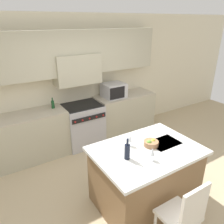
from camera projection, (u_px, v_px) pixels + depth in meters
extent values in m
plane|color=tan|center=(133.00, 193.00, 3.50)|extent=(10.00, 10.00, 0.00)
cube|color=beige|center=(74.00, 81.00, 4.68)|extent=(10.00, 0.06, 2.70)
cube|color=#B2AD93|center=(75.00, 52.00, 4.28)|extent=(3.63, 0.34, 0.85)
cube|color=#B2AD93|center=(77.00, 69.00, 4.39)|extent=(0.93, 0.40, 0.60)
cube|color=#B2AD93|center=(30.00, 138.00, 4.23)|extent=(1.42, 0.62, 0.91)
cube|color=#B2A893|center=(26.00, 115.00, 4.04)|extent=(1.42, 0.62, 0.03)
cube|color=#B2AD93|center=(124.00, 114.00, 5.30)|extent=(1.42, 0.62, 0.91)
cube|color=#B2A893|center=(125.00, 95.00, 5.12)|extent=(1.42, 0.62, 0.03)
cube|color=#B7B7BC|center=(83.00, 125.00, 4.75)|extent=(0.80, 0.66, 0.91)
cube|color=black|center=(82.00, 105.00, 4.57)|extent=(0.77, 0.61, 0.01)
cube|color=black|center=(89.00, 118.00, 4.37)|extent=(0.74, 0.02, 0.09)
cylinder|color=#B21E1E|center=(75.00, 122.00, 4.21)|extent=(0.04, 0.02, 0.04)
cylinder|color=#B21E1E|center=(82.00, 120.00, 4.29)|extent=(0.04, 0.02, 0.04)
cylinder|color=#B21E1E|center=(90.00, 118.00, 4.36)|extent=(0.04, 0.02, 0.04)
cylinder|color=#B21E1E|center=(96.00, 117.00, 4.44)|extent=(0.04, 0.02, 0.04)
cylinder|color=#B21E1E|center=(103.00, 115.00, 4.51)|extent=(0.04, 0.02, 0.04)
cube|color=#B7B7BC|center=(114.00, 90.00, 4.91)|extent=(0.48, 0.43, 0.32)
cube|color=black|center=(117.00, 93.00, 4.71)|extent=(0.37, 0.01, 0.26)
cube|color=brown|center=(145.00, 177.00, 3.20)|extent=(1.38, 0.96, 0.87)
cube|color=silver|center=(147.00, 150.00, 3.02)|extent=(1.47, 1.04, 0.04)
cube|color=#2D2D30|center=(164.00, 143.00, 3.17)|extent=(0.44, 0.32, 0.01)
cylinder|color=#B2B2B7|center=(155.00, 137.00, 3.32)|extent=(0.02, 0.02, 0.00)
cube|color=beige|center=(178.00, 215.00, 2.52)|extent=(0.42, 0.40, 0.04)
cube|color=beige|center=(194.00, 208.00, 2.28)|extent=(0.40, 0.04, 0.50)
cylinder|color=beige|center=(175.00, 214.00, 2.84)|extent=(0.04, 0.04, 0.46)
cylinder|color=black|center=(127.00, 152.00, 2.77)|extent=(0.07, 0.07, 0.20)
cylinder|color=black|center=(127.00, 142.00, 2.71)|extent=(0.03, 0.03, 0.09)
cylinder|color=white|center=(152.00, 160.00, 2.78)|extent=(0.06, 0.06, 0.01)
cylinder|color=white|center=(152.00, 157.00, 2.76)|extent=(0.01, 0.01, 0.07)
cone|color=white|center=(152.00, 152.00, 2.73)|extent=(0.07, 0.07, 0.10)
cylinder|color=white|center=(129.00, 145.00, 3.09)|extent=(0.06, 0.06, 0.01)
cylinder|color=white|center=(129.00, 143.00, 3.08)|extent=(0.01, 0.01, 0.07)
cone|color=white|center=(130.00, 138.00, 3.05)|extent=(0.07, 0.07, 0.10)
cylinder|color=#996B47|center=(151.00, 143.00, 3.08)|extent=(0.21, 0.21, 0.07)
sphere|color=#66A83D|center=(149.00, 142.00, 3.05)|extent=(0.07, 0.07, 0.07)
sphere|color=gold|center=(153.00, 141.00, 3.09)|extent=(0.06, 0.06, 0.06)
cylinder|color=#194723|center=(53.00, 105.00, 4.30)|extent=(0.06, 0.06, 0.15)
cylinder|color=#194723|center=(52.00, 99.00, 4.26)|extent=(0.02, 0.02, 0.07)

